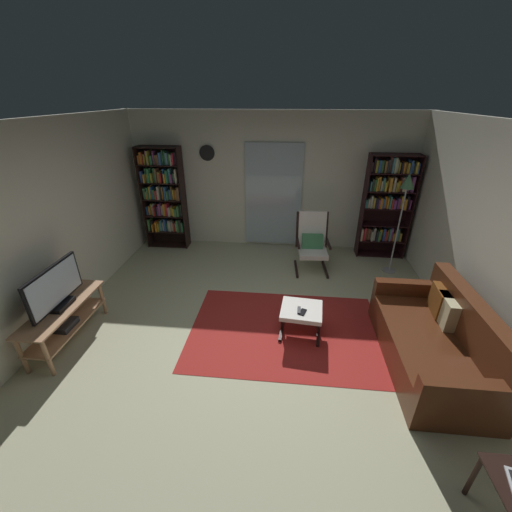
% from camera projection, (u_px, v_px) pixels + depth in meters
% --- Properties ---
extents(ground_plane, '(7.02, 7.02, 0.00)m').
position_uv_depth(ground_plane, '(256.00, 334.00, 4.23)').
color(ground_plane, '#B6B491').
extents(wall_back, '(5.60, 0.06, 2.60)m').
position_uv_depth(wall_back, '(271.00, 183.00, 6.21)').
color(wall_back, silver).
rests_on(wall_back, ground).
extents(wall_left, '(0.06, 6.00, 2.60)m').
position_uv_depth(wall_left, '(36.00, 236.00, 3.88)').
color(wall_left, silver).
rests_on(wall_left, ground).
extents(wall_right, '(0.06, 6.00, 2.60)m').
position_uv_depth(wall_right, '(508.00, 256.00, 3.39)').
color(wall_right, silver).
rests_on(wall_right, ground).
extents(glass_door_panel, '(1.10, 0.01, 2.00)m').
position_uv_depth(glass_door_panel, '(273.00, 196.00, 6.26)').
color(glass_door_panel, silver).
extents(area_rug, '(2.52, 1.74, 0.01)m').
position_uv_depth(area_rug, '(285.00, 331.00, 4.28)').
color(area_rug, '#A42522').
rests_on(area_rug, ground).
extents(tv_stand, '(0.41, 1.24, 0.52)m').
position_uv_depth(tv_stand, '(65.00, 318.00, 3.97)').
color(tv_stand, tan).
rests_on(tv_stand, ground).
extents(television, '(0.20, 0.89, 0.53)m').
position_uv_depth(television, '(55.00, 289.00, 3.78)').
color(television, black).
rests_on(television, tv_stand).
extents(bookshelf_near_tv, '(0.82, 0.30, 1.99)m').
position_uv_depth(bookshelf_near_tv, '(164.00, 195.00, 6.25)').
color(bookshelf_near_tv, black).
rests_on(bookshelf_near_tv, ground).
extents(bookshelf_near_sofa, '(0.87, 0.30, 1.93)m').
position_uv_depth(bookshelf_near_sofa, '(387.00, 202.00, 5.86)').
color(bookshelf_near_sofa, black).
rests_on(bookshelf_near_sofa, ground).
extents(leather_sofa, '(0.90, 1.83, 0.87)m').
position_uv_depth(leather_sofa, '(435.00, 341.00, 3.65)').
color(leather_sofa, '#502714').
rests_on(leather_sofa, ground).
extents(lounge_armchair, '(0.60, 0.68, 1.02)m').
position_uv_depth(lounge_armchair, '(312.00, 241.00, 5.62)').
color(lounge_armchair, black).
rests_on(lounge_armchair, ground).
extents(ottoman, '(0.56, 0.53, 0.39)m').
position_uv_depth(ottoman, '(301.00, 313.00, 4.11)').
color(ottoman, white).
rests_on(ottoman, ground).
extents(tv_remote, '(0.05, 0.15, 0.02)m').
position_uv_depth(tv_remote, '(299.00, 310.00, 4.03)').
color(tv_remote, black).
rests_on(tv_remote, ottoman).
extents(cell_phone, '(0.11, 0.15, 0.01)m').
position_uv_depth(cell_phone, '(303.00, 312.00, 4.00)').
color(cell_phone, black).
rests_on(cell_phone, ottoman).
extents(floor_lamp_by_shelf, '(0.22, 0.22, 1.74)m').
position_uv_depth(floor_lamp_by_shelf, '(406.00, 193.00, 5.09)').
color(floor_lamp_by_shelf, '#A5A5AD').
rests_on(floor_lamp_by_shelf, ground).
extents(wall_clock, '(0.29, 0.03, 0.29)m').
position_uv_depth(wall_clock, '(207.00, 153.00, 6.00)').
color(wall_clock, silver).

